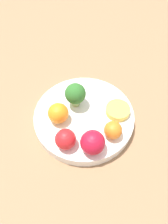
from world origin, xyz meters
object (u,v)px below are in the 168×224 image
Objects in this scene: bowl at (84,117)px; broccoli at (75,94)px; orange_front at (58,113)px; orange_back at (113,130)px; apple_red at (93,142)px; apple_green at (65,139)px; small_cup at (118,111)px.

broccoli is (0.02, -0.03, 0.05)m from bowl.
orange_front is 0.13m from orange_back.
orange_front is at bearing -49.16° from apple_red.
orange_front reaches higher than bowl.
apple_green is at bearing 75.64° from broccoli.
bowl is 5.31× the size of apple_green.
orange_front is 1.18× the size of orange_back.
apple_red is at bearing 96.72° from bowl.
small_cup is (-0.07, -0.09, -0.02)m from apple_red.
orange_back is at bearing 129.11° from broccoli.
bowl is 0.07m from orange_front.
orange_front is (0.06, 0.01, 0.04)m from bowl.
orange_back is (-0.05, -0.03, -0.01)m from apple_red.
bowl is 3.74× the size of broccoli.
small_cup is (-0.14, -0.01, -0.02)m from orange_front.
apple_red is at bearing 165.75° from apple_green.
orange_back is at bearing 156.22° from orange_front.
orange_back reaches higher than bowl.
broccoli reaches higher than orange_front.
bowl is at bearing -83.28° from apple_red.
bowl is 5.95× the size of orange_back.
apple_red is at bearing 130.84° from orange_front.
apple_red reaches higher than orange_back.
orange_back is at bearing -171.80° from apple_green.
broccoli reaches higher than orange_back.
apple_green is (0.05, 0.07, 0.04)m from bowl.
broccoli is at bearing -77.09° from apple_red.
apple_red is at bearing 50.97° from small_cup.
bowl is 0.08m from small_cup.
apple_red is (-0.01, 0.09, 0.04)m from bowl.
orange_front is 0.83× the size of small_cup.
broccoli is at bearing -19.99° from small_cup.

